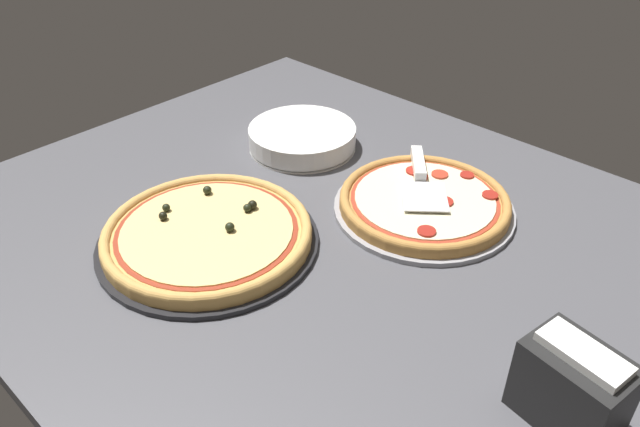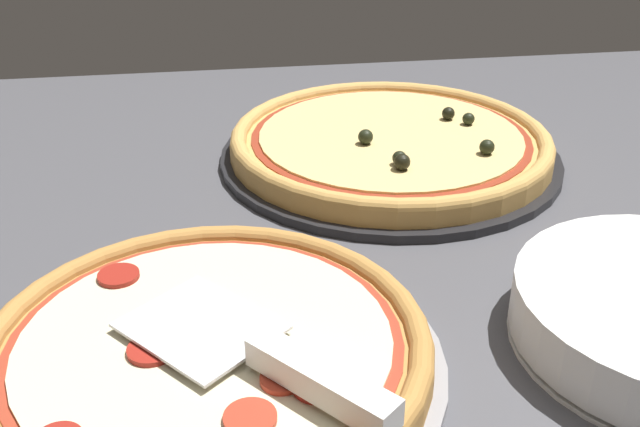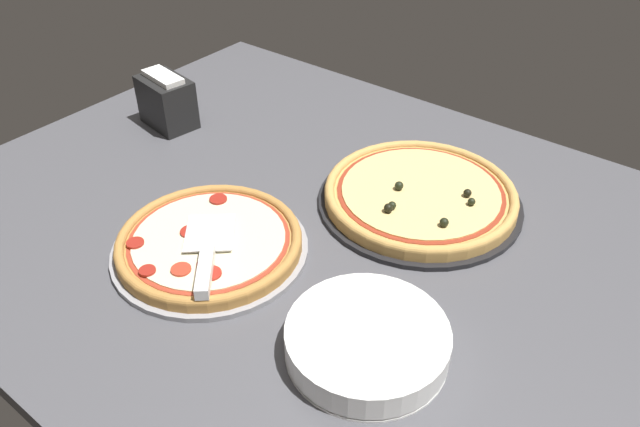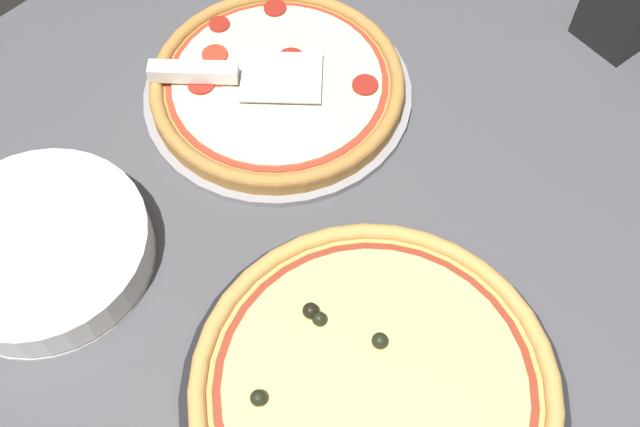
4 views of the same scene
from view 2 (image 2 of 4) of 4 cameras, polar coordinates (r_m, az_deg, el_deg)
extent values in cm
cube|color=#4C4C51|center=(71.86, -3.00, -3.54)|extent=(141.42, 112.50, 3.60)
cylinder|color=#939399|center=(55.94, -8.54, -11.45)|extent=(34.58, 34.58, 1.00)
cylinder|color=#B77F3D|center=(55.10, -8.64, -10.36)|extent=(32.50, 32.50, 1.69)
torus|color=#B77F3D|center=(54.58, -8.71, -9.67)|extent=(32.50, 32.50, 1.81)
cylinder|color=#A33823|center=(54.54, -8.71, -9.60)|extent=(28.25, 28.25, 0.15)
cylinder|color=beige|center=(54.46, -8.72, -9.50)|extent=(26.65, 26.65, 0.40)
cylinder|color=#B73823|center=(47.51, -5.35, -15.25)|extent=(3.34, 3.34, 0.40)
cylinder|color=maroon|center=(49.59, 0.18, -12.89)|extent=(3.47, 3.47, 0.40)
cylinder|color=maroon|center=(53.62, -12.67, -10.07)|extent=(3.48, 3.48, 0.40)
cylinder|color=#B73823|center=(50.03, -2.94, -12.50)|extent=(2.88, 2.88, 0.40)
cylinder|color=maroon|center=(62.13, -15.10, -4.59)|extent=(3.32, 3.32, 0.40)
cylinder|color=black|center=(88.28, 5.31, 4.34)|extent=(39.44, 39.44, 1.00)
cylinder|color=tan|center=(87.70, 5.35, 5.22)|extent=(37.07, 37.07, 1.93)
torus|color=tan|center=(87.34, 5.38, 5.80)|extent=(37.07, 37.07, 1.87)
cylinder|color=maroon|center=(87.31, 5.38, 5.85)|extent=(32.22, 32.22, 0.15)
cylinder|color=#E5C67A|center=(87.26, 5.38, 5.92)|extent=(30.40, 30.40, 0.40)
sphere|color=black|center=(83.14, 12.60, 4.97)|extent=(1.65, 1.65, 1.65)
sphere|color=black|center=(92.23, 9.75, 7.53)|extent=(1.55, 1.55, 1.55)
sphere|color=black|center=(83.94, 3.49, 5.85)|extent=(1.70, 1.70, 1.70)
sphere|color=black|center=(91.09, 11.25, 7.09)|extent=(1.45, 1.45, 1.45)
sphere|color=black|center=(79.03, 6.07, 4.22)|extent=(1.53, 1.53, 1.53)
sphere|color=black|center=(77.90, 6.28, 3.93)|extent=(1.72, 1.72, 1.72)
cube|color=silver|center=(54.42, -9.09, -8.48)|extent=(12.94, 13.12, 0.24)
cube|color=white|center=(47.79, -0.47, -12.69)|extent=(8.99, 9.91, 2.00)
camera|label=1|loc=(1.44, -39.38, 35.98)|focal=35.00mm
camera|label=3|loc=(0.75, 104.98, 24.51)|focal=35.00mm
camera|label=4|loc=(1.07, 22.44, 47.88)|focal=42.00mm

